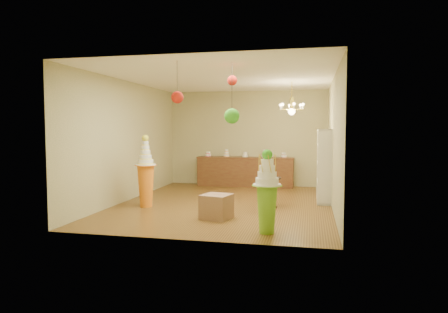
% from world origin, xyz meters
% --- Properties ---
extents(floor, '(6.50, 6.50, 0.00)m').
position_xyz_m(floor, '(0.00, 0.00, 0.00)').
color(floor, brown).
rests_on(floor, ground).
extents(ceiling, '(6.50, 6.50, 0.00)m').
position_xyz_m(ceiling, '(0.00, 0.00, 3.00)').
color(ceiling, white).
rests_on(ceiling, ground).
extents(wall_back, '(5.00, 0.04, 3.00)m').
position_xyz_m(wall_back, '(0.00, 3.25, 1.50)').
color(wall_back, tan).
rests_on(wall_back, ground).
extents(wall_front, '(5.00, 0.04, 3.00)m').
position_xyz_m(wall_front, '(0.00, -3.25, 1.50)').
color(wall_front, tan).
rests_on(wall_front, ground).
extents(wall_left, '(0.04, 6.50, 3.00)m').
position_xyz_m(wall_left, '(-2.50, 0.00, 1.50)').
color(wall_left, tan).
rests_on(wall_left, ground).
extents(wall_right, '(0.04, 6.50, 3.00)m').
position_xyz_m(wall_right, '(2.50, 0.00, 1.50)').
color(wall_right, tan).
rests_on(wall_right, ground).
extents(pedestal_green, '(0.60, 0.60, 1.46)m').
position_xyz_m(pedestal_green, '(1.28, -2.55, 0.62)').
color(pedestal_green, '#73B928').
rests_on(pedestal_green, floor).
extents(pedestal_orange, '(0.53, 0.53, 1.67)m').
position_xyz_m(pedestal_orange, '(-1.71, -0.79, 0.64)').
color(pedestal_orange, orange).
rests_on(pedestal_orange, floor).
extents(burlap_riser, '(0.65, 0.65, 0.49)m').
position_xyz_m(burlap_riser, '(0.17, -1.64, 0.25)').
color(burlap_riser, '#866349').
rests_on(burlap_riser, floor).
extents(sideboard, '(3.04, 0.54, 1.16)m').
position_xyz_m(sideboard, '(0.00, 2.97, 0.48)').
color(sideboard, '#55321A').
rests_on(sideboard, floor).
extents(shelving_unit, '(0.33, 1.20, 1.80)m').
position_xyz_m(shelving_unit, '(2.34, 0.80, 0.90)').
color(shelving_unit, beige).
rests_on(shelving_unit, floor).
extents(round_table, '(0.67, 0.67, 0.70)m').
position_xyz_m(round_table, '(1.08, -0.28, 0.45)').
color(round_table, black).
rests_on(round_table, floor).
extents(vase, '(0.19, 0.19, 0.18)m').
position_xyz_m(vase, '(1.08, -0.28, 0.79)').
color(vase, beige).
rests_on(vase, round_table).
extents(pom_red_left, '(0.21, 0.21, 0.75)m').
position_xyz_m(pom_red_left, '(-0.30, -2.64, 2.36)').
color(pom_red_left, '#3A3129').
rests_on(pom_red_left, ceiling).
extents(pom_green_mid, '(0.27, 0.27, 1.10)m').
position_xyz_m(pom_green_mid, '(0.61, -2.31, 2.04)').
color(pom_green_mid, '#3A3129').
rests_on(pom_green_mid, ceiling).
extents(pom_red_right, '(0.18, 0.18, 0.39)m').
position_xyz_m(pom_red_right, '(0.57, -2.05, 2.70)').
color(pom_red_right, '#3A3129').
rests_on(pom_red_right, ceiling).
extents(chandelier, '(0.84, 0.84, 0.85)m').
position_xyz_m(chandelier, '(1.52, 0.98, 2.30)').
color(chandelier, '#DCC64D').
rests_on(chandelier, ceiling).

